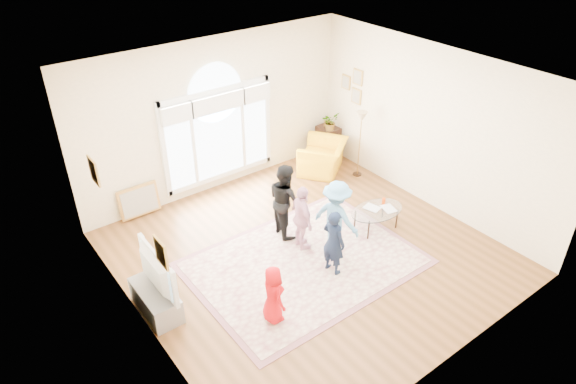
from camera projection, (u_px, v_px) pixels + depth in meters
ground at (308, 253)px, 9.14m from camera, size 6.00×6.00×0.00m
room_shell at (221, 120)px, 10.24m from camera, size 6.00×6.00×6.00m
area_rug at (304, 263)px, 8.89m from camera, size 3.60×2.60×0.02m
rug_border at (304, 263)px, 8.89m from camera, size 3.80×2.80×0.01m
tv_console at (156, 300)px, 7.82m from camera, size 0.45×1.00×0.42m
television at (151, 273)px, 7.54m from camera, size 0.18×1.16×0.67m
coffee_table at (377, 211)px, 9.56m from camera, size 1.14×0.78×0.54m
armchair at (323, 157)px, 11.50m from camera, size 1.43×1.39×0.70m
side_cabinet at (328, 141)px, 12.20m from camera, size 0.40×0.50×0.70m
floor_lamp at (361, 122)px, 10.86m from camera, size 0.27×0.27×1.51m
plant_pedestal at (329, 144)px, 12.07m from camera, size 0.20×0.20×0.70m
potted_plant at (330, 122)px, 11.78m from camera, size 0.44×0.40×0.43m
leaning_picture at (142, 216)px, 10.14m from camera, size 0.80×0.14×0.62m
child_red at (273, 294)px, 7.51m from camera, size 0.35×0.50×0.96m
child_navy at (334, 242)px, 8.40m from camera, size 0.35×0.47×1.19m
child_black at (285, 200)px, 9.28m from camera, size 0.65×0.77×1.42m
child_pink at (302, 218)px, 8.93m from camera, size 0.47×0.78×1.25m
child_blue at (336, 217)px, 8.86m from camera, size 0.72×0.98×1.37m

